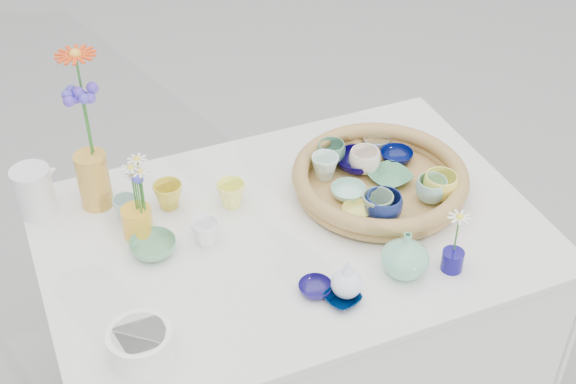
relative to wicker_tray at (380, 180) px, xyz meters
name	(u,v)px	position (x,y,z in m)	size (l,w,h in m)	color
wicker_tray	(380,180)	(0.00, 0.00, 0.00)	(0.47, 0.47, 0.08)	olive
tray_ceramic_0	(358,162)	(-0.02, 0.10, 0.00)	(0.12, 0.12, 0.04)	#06003B
tray_ceramic_1	(397,156)	(0.10, 0.09, -0.01)	(0.09, 0.09, 0.03)	#030B44
tray_ceramic_2	(440,187)	(0.12, -0.10, 0.02)	(0.09, 0.09, 0.07)	#FDEE56
tray_ceramic_3	(389,177)	(0.03, 0.01, -0.01)	(0.11, 0.11, 0.03)	#4F9466
tray_ceramic_4	(377,207)	(-0.07, -0.12, 0.02)	(0.08, 0.08, 0.08)	gray
tray_ceramic_5	(348,192)	(-0.10, -0.01, -0.01)	(0.09, 0.09, 0.03)	#A5DFC5
tray_ceramic_6	(325,167)	(-0.12, 0.09, 0.01)	(0.08, 0.08, 0.07)	silver
tray_ceramic_7	(365,161)	(-0.01, 0.08, 0.01)	(0.09, 0.09, 0.07)	#FFE9D0
tray_ceramic_8	(376,141)	(0.08, 0.18, -0.01)	(0.08, 0.08, 0.02)	#94C2EA
tray_ceramic_9	(383,208)	(-0.06, -0.13, 0.02)	(0.10, 0.10, 0.08)	navy
tray_ceramic_10	(357,212)	(-0.11, -0.09, -0.01)	(0.08, 0.08, 0.03)	#F9EE67
tray_ceramic_11	(431,190)	(0.10, -0.10, 0.01)	(0.08, 0.08, 0.07)	#95CDC1
tray_ceramic_12	(331,153)	(-0.07, 0.15, 0.01)	(0.08, 0.08, 0.06)	#50896C
loose_ceramic_0	(168,195)	(-0.54, 0.16, 0.00)	(0.08, 0.08, 0.07)	gold
loose_ceramic_1	(231,194)	(-0.39, 0.10, 0.00)	(0.08, 0.08, 0.07)	#FEFF6E
loose_ceramic_2	(153,247)	(-0.63, 0.00, -0.02)	(0.12, 0.12, 0.04)	#64A075
loose_ceramic_3	(205,232)	(-0.50, -0.01, -0.01)	(0.07, 0.07, 0.07)	white
loose_ceramic_4	(315,288)	(-0.32, -0.28, -0.03)	(0.08, 0.08, 0.03)	#19125A
loose_ceramic_5	(126,208)	(-0.66, 0.16, -0.01)	(0.07, 0.07, 0.06)	#A9CFC2
loose_ceramic_6	(342,298)	(-0.27, -0.33, -0.03)	(0.08, 0.08, 0.02)	#001337
fluted_bowl	(141,344)	(-0.74, -0.31, 0.00)	(0.14, 0.14, 0.07)	white
bud_vase_paleblue	(347,277)	(-0.25, -0.32, 0.02)	(0.07, 0.07, 0.11)	white
bud_vase_seafoam	(406,253)	(-0.09, -0.30, 0.02)	(0.12, 0.12, 0.12)	#79C6A1
bud_vase_cobalt	(452,260)	(0.02, -0.34, -0.01)	(0.05, 0.05, 0.05)	#110A67
single_daisy	(457,234)	(0.03, -0.33, 0.06)	(0.06, 0.06, 0.12)	white
tall_vase_yellow	(94,180)	(-0.72, 0.24, 0.04)	(0.08, 0.08, 0.16)	gold
gerbera	(85,105)	(-0.70, 0.26, 0.26)	(0.11, 0.11, 0.30)	#E53E11
hydrangea	(87,126)	(-0.71, 0.24, 0.21)	(0.07, 0.07, 0.24)	#5238CA
white_pitcher	(34,191)	(-0.87, 0.27, 0.03)	(0.14, 0.10, 0.13)	silver
daisy_cup	(137,222)	(-0.64, 0.08, 0.00)	(0.08, 0.08, 0.08)	yellow
daisy_posy	(137,186)	(-0.63, 0.08, 0.12)	(0.08, 0.08, 0.15)	white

